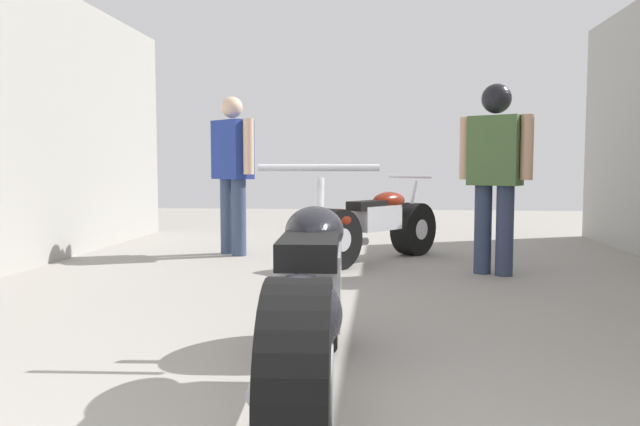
# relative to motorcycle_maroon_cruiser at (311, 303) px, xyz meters

# --- Properties ---
(ground_plane) EXTENTS (18.42, 18.42, 0.00)m
(ground_plane) POSITION_rel_motorcycle_maroon_cruiser_xyz_m (0.02, 2.16, -0.42)
(ground_plane) COLOR gray
(motorcycle_maroon_cruiser) EXTENTS (0.63, 2.12, 0.99)m
(motorcycle_maroon_cruiser) POSITION_rel_motorcycle_maroon_cruiser_xyz_m (0.00, 0.00, 0.00)
(motorcycle_maroon_cruiser) COLOR black
(motorcycle_maroon_cruiser) RESTS_ON ground_plane
(motorcycle_black_naked) EXTENTS (1.31, 1.62, 0.88)m
(motorcycle_black_naked) POSITION_rel_motorcycle_maroon_cruiser_xyz_m (0.21, 3.80, -0.06)
(motorcycle_black_naked) COLOR black
(motorcycle_black_naked) RESTS_ON ground_plane
(mechanic_in_blue) EXTENTS (0.60, 0.53, 1.73)m
(mechanic_in_blue) POSITION_rel_motorcycle_maroon_cruiser_xyz_m (-1.34, 4.16, 0.56)
(mechanic_in_blue) COLOR #384766
(mechanic_in_blue) RESTS_ON ground_plane
(mechanic_with_helmet) EXTENTS (0.63, 0.43, 1.70)m
(mechanic_with_helmet) POSITION_rel_motorcycle_maroon_cruiser_xyz_m (1.29, 3.16, 0.60)
(mechanic_with_helmet) COLOR #2D3851
(mechanic_with_helmet) RESTS_ON ground_plane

